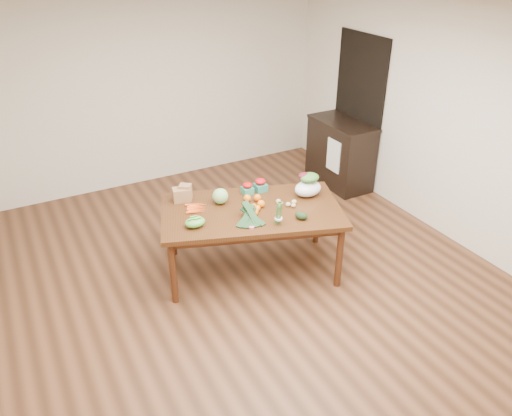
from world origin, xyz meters
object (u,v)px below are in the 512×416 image
kale_bunch (250,216)px  salad_bag (308,186)px  cabbage (220,196)px  paper_bag (182,193)px  asparagus_bundle (279,213)px  dining_table (252,240)px  cabinet (340,153)px  mandarin_cluster (253,208)px

kale_bunch → salad_bag: 0.85m
kale_bunch → cabbage: bearing=118.4°
paper_bag → asparagus_bundle: (0.65, -0.91, 0.04)m
dining_table → cabinet: (2.13, 1.30, 0.10)m
salad_bag → kale_bunch: bearing=-164.6°
dining_table → cabbage: (-0.23, 0.26, 0.46)m
paper_bag → cabbage: size_ratio=1.46×
cabinet → kale_bunch: size_ratio=2.55×
cabbage → mandarin_cluster: size_ratio=0.92×
cabinet → cabbage: (-2.36, -1.04, 0.36)m
dining_table → asparagus_bundle: bearing=-58.3°
mandarin_cluster → salad_bag: salad_bag is taller
paper_bag → asparagus_bundle: 1.11m
mandarin_cluster → paper_bag: bearing=133.6°
cabbage → cabinet: bearing=23.8°
salad_bag → dining_table: bearing=178.2°
asparagus_bundle → kale_bunch: bearing=166.9°
paper_bag → kale_bunch: (0.41, -0.76, -0.01)m
asparagus_bundle → cabinet: bearing=59.1°
asparagus_bundle → paper_bag: bearing=144.9°
cabinet → asparagus_bundle: asparagus_bundle is taller
cabinet → asparagus_bundle: 2.68m
dining_table → kale_bunch: (-0.15, -0.25, 0.45)m
cabinet → cabbage: size_ratio=6.13×
mandarin_cluster → asparagus_bundle: size_ratio=0.72×
mandarin_cluster → cabinet: bearing=32.5°
paper_bag → mandarin_cluster: bearing=-46.4°
dining_table → paper_bag: size_ratio=7.53×
cabbage → kale_bunch: cabbage is taller
cabinet → cabbage: cabinet is taller
dining_table → cabbage: size_ratio=11.02×
cabinet → salad_bag: (-1.45, -1.32, 0.40)m
paper_bag → salad_bag: size_ratio=0.80×
mandarin_cluster → asparagus_bundle: (0.10, -0.33, 0.08)m
dining_table → asparagus_bundle: size_ratio=7.33×
dining_table → paper_bag: paper_bag is taller
kale_bunch → asparagus_bundle: asparagus_bundle is taller
dining_table → kale_bunch: bearing=-101.3°
paper_bag → cabbage: bearing=-36.5°
cabinet → cabbage: 2.60m
cabbage → asparagus_bundle: (0.31, -0.66, 0.04)m
paper_bag → salad_bag: (1.24, -0.53, 0.03)m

